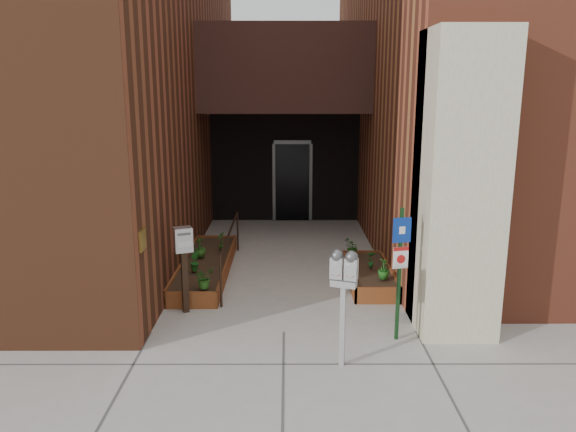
{
  "coord_description": "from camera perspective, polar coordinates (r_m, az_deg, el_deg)",
  "views": [
    {
      "loc": [
        0.05,
        -7.82,
        3.62
      ],
      "look_at": [
        0.07,
        1.8,
        1.38
      ],
      "focal_mm": 35.0,
      "sensor_mm": 36.0,
      "label": 1
    }
  ],
  "objects": [
    {
      "name": "shrub_left_b",
      "position": [
        10.47,
        -9.52,
        -4.58
      ],
      "size": [
        0.24,
        0.24,
        0.34
      ],
      "primitive_type": "imported",
      "rotation": [
        0.0,
        0.0,
        1.93
      ],
      "color": "#1B611B",
      "rests_on": "planter_left"
    },
    {
      "name": "shrub_left_a",
      "position": [
        9.56,
        -8.53,
        -6.2
      ],
      "size": [
        0.47,
        0.47,
        0.37
      ],
      "primitive_type": "imported",
      "rotation": [
        0.0,
        0.0,
        0.8
      ],
      "color": "#285819",
      "rests_on": "planter_left"
    },
    {
      "name": "planter_left",
      "position": [
        11.2,
        -8.36,
        -5.19
      ],
      "size": [
        0.9,
        3.6,
        0.3
      ],
      "color": "brown",
      "rests_on": "ground"
    },
    {
      "name": "architecture",
      "position": [
        14.78,
        -1.07,
        18.38
      ],
      "size": [
        20.0,
        14.6,
        10.0
      ],
      "color": "brown",
      "rests_on": "ground"
    },
    {
      "name": "shrub_right_a",
      "position": [
        10.04,
        9.71,
        -5.31
      ],
      "size": [
        0.2,
        0.2,
        0.37
      ],
      "primitive_type": "imported",
      "rotation": [
        0.0,
        0.0,
        1.57
      ],
      "color": "#20621C",
      "rests_on": "planter_right"
    },
    {
      "name": "shrub_left_c",
      "position": [
        11.28,
        -8.92,
        -3.13
      ],
      "size": [
        0.31,
        0.31,
        0.39
      ],
      "primitive_type": "imported",
      "rotation": [
        0.0,
        0.0,
        4.07
      ],
      "color": "#295F1B",
      "rests_on": "planter_left"
    },
    {
      "name": "sign_post",
      "position": [
        8.11,
        11.32,
        -4.43
      ],
      "size": [
        0.27,
        0.09,
        1.97
      ],
      "color": "#143716",
      "rests_on": "ground"
    },
    {
      "name": "shrub_right_b",
      "position": [
        10.61,
        8.47,
        -4.35
      ],
      "size": [
        0.18,
        0.18,
        0.33
      ],
      "primitive_type": "imported",
      "rotation": [
        0.0,
        0.0,
        3.21
      ],
      "color": "#1B5E21",
      "rests_on": "planter_right"
    },
    {
      "name": "ground",
      "position": [
        8.62,
        -0.45,
        -11.73
      ],
      "size": [
        80.0,
        80.0,
        0.0
      ],
      "primitive_type": "plane",
      "color": "#9E9991",
      "rests_on": "ground"
    },
    {
      "name": "payment_dropbox",
      "position": [
        9.15,
        -10.57,
        -3.57
      ],
      "size": [
        0.34,
        0.3,
        1.43
      ],
      "color": "black",
      "rests_on": "ground"
    },
    {
      "name": "parking_meter",
      "position": [
        7.26,
        5.69,
        -6.18
      ],
      "size": [
        0.37,
        0.24,
        1.59
      ],
      "color": "#B8B8BA",
      "rests_on": "ground"
    },
    {
      "name": "handrail",
      "position": [
        10.91,
        -5.9,
        -2.23
      ],
      "size": [
        0.04,
        3.34,
        0.9
      ],
      "color": "black",
      "rests_on": "ground"
    },
    {
      "name": "shrub_right_c",
      "position": [
        11.25,
        6.53,
        -3.22
      ],
      "size": [
        0.44,
        0.44,
        0.35
      ],
      "primitive_type": "imported",
      "rotation": [
        0.0,
        0.0,
        4.12
      ],
      "color": "#225618",
      "rests_on": "planter_right"
    },
    {
      "name": "shrub_left_d",
      "position": [
        11.66,
        -6.8,
        -2.54
      ],
      "size": [
        0.27,
        0.27,
        0.39
      ],
      "primitive_type": "imported",
      "rotation": [
        0.0,
        0.0,
        5.1
      ],
      "color": "#215117",
      "rests_on": "planter_left"
    },
    {
      "name": "planter_right",
      "position": [
        10.72,
        8.25,
        -6.01
      ],
      "size": [
        0.8,
        2.2,
        0.3
      ],
      "color": "brown",
      "rests_on": "ground"
    }
  ]
}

